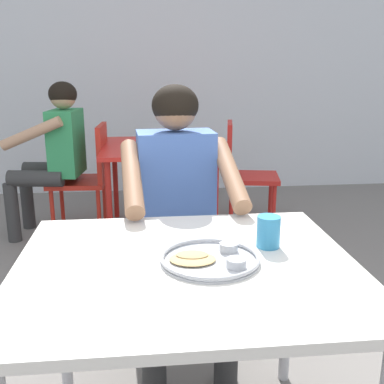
% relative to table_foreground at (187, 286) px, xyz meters
% --- Properties ---
extents(back_wall, '(12.00, 0.12, 3.40)m').
position_rel_table_foreground_xyz_m(back_wall, '(0.01, 3.60, 1.05)').
color(back_wall, silver).
rests_on(back_wall, ground).
extents(table_foreground, '(1.02, 0.88, 0.73)m').
position_rel_table_foreground_xyz_m(table_foreground, '(0.00, 0.00, 0.00)').
color(table_foreground, silver).
rests_on(table_foreground, ground).
extents(thali_tray, '(0.30, 0.30, 0.03)m').
position_rel_table_foreground_xyz_m(thali_tray, '(0.07, 0.00, 0.09)').
color(thali_tray, '#B7BABF').
rests_on(thali_tray, table_foreground).
extents(drinking_cup, '(0.08, 0.08, 0.10)m').
position_rel_table_foreground_xyz_m(drinking_cup, '(0.28, 0.10, 0.13)').
color(drinking_cup, '#338CBF').
rests_on(drinking_cup, table_foreground).
extents(chair_foreground, '(0.44, 0.42, 0.85)m').
position_rel_table_foreground_xyz_m(chair_foreground, '(0.02, 0.89, -0.15)').
color(chair_foreground, silver).
rests_on(chair_foreground, ground).
extents(diner_foreground, '(0.51, 0.57, 1.22)m').
position_rel_table_foreground_xyz_m(diner_foreground, '(0.03, 0.68, 0.08)').
color(diner_foreground, '#2D2D2D').
rests_on(diner_foreground, ground).
extents(table_background_red, '(0.87, 0.93, 0.70)m').
position_rel_table_foreground_xyz_m(table_background_red, '(0.01, 2.25, -0.03)').
color(table_background_red, red).
rests_on(table_background_red, ground).
extents(chair_red_left, '(0.45, 0.43, 0.86)m').
position_rel_table_foreground_xyz_m(chair_red_left, '(-0.55, 2.31, -0.17)').
color(chair_red_left, red).
rests_on(chair_red_left, ground).
extents(chair_red_right, '(0.48, 0.45, 0.86)m').
position_rel_table_foreground_xyz_m(chair_red_right, '(0.67, 2.32, -0.17)').
color(chair_red_right, red).
rests_on(chair_red_right, ground).
extents(patron_background, '(0.59, 0.54, 1.18)m').
position_rel_table_foreground_xyz_m(patron_background, '(-0.79, 2.27, 0.06)').
color(patron_background, '#363636').
rests_on(patron_background, ground).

